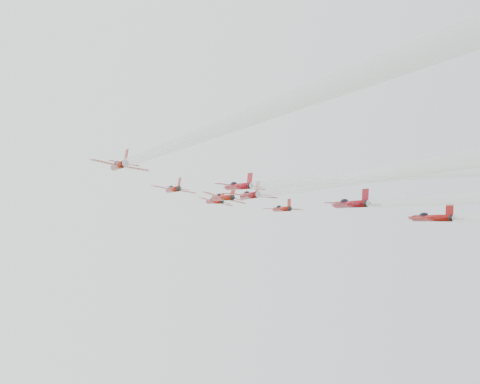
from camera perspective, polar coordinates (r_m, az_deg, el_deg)
name	(u,v)px	position (r m, az deg, el deg)	size (l,w,h in m)	color
jet_lead	(214,201)	(145.08, -2.44, -0.90)	(8.93, 11.87, 6.09)	#B31411
jet_row2_left	(173,189)	(125.81, -6.38, 0.26)	(9.61, 12.78, 6.55)	#9F180F
jet_row2_center	(222,197)	(128.51, -1.68, -0.52)	(10.13, 13.46, 6.90)	#B01D10
jet_row2_right	(282,209)	(137.64, 3.96, -1.60)	(9.52, 12.65, 6.49)	maroon
jet_center	(401,181)	(67.65, 15.01, 1.03)	(10.44, 103.58, 47.57)	#9E0F18
jet_rear_farleft	(184,123)	(50.40, -5.35, 6.52)	(9.18, 91.14, 41.85)	maroon
jet_rear_left	(375,166)	(59.31, 12.67, 2.43)	(8.83, 87.61, 40.23)	#B31120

